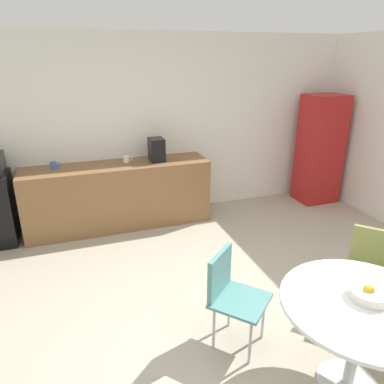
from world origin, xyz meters
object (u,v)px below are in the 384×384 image
coffee_maker (157,150)px  chair_teal (230,288)px  mug_white (54,165)px  mug_green (126,159)px  locker_cabinet (320,149)px  chair_olive (370,263)px  fruit_bowl (370,293)px  round_table (361,319)px

coffee_maker → chair_teal: bearing=-91.0°
mug_white → mug_green: size_ratio=1.00×
mug_white → locker_cabinet: bearing=-2.5°
chair_olive → mug_white: 3.85m
chair_teal → mug_green: bearing=98.0°
locker_cabinet → chair_olive: 2.90m
fruit_bowl → mug_green: size_ratio=2.15×
round_table → mug_white: bearing=120.2°
chair_olive → coffee_maker: 3.01m
chair_teal → mug_white: mug_white is taller
chair_olive → fruit_bowl: 0.94m
round_table → coffee_maker: (-0.60, 3.29, 0.45)m
round_table → mug_green: (-1.02, 3.35, 0.34)m
chair_olive → mug_white: mug_white is taller
locker_cabinet → coffee_maker: (-2.67, 0.10, 0.20)m
locker_cabinet → mug_green: 3.09m
fruit_bowl → mug_white: size_ratio=2.15×
fruit_bowl → mug_green: bearing=108.1°
mug_green → mug_white: bearing=178.7°
round_table → coffee_maker: bearing=100.4°
round_table → fruit_bowl: size_ratio=3.99×
chair_teal → mug_white: (-1.32, 2.64, 0.43)m
round_table → chair_teal: bearing=131.9°
round_table → mug_green: 3.51m
round_table → chair_teal: size_ratio=1.33×
chair_olive → mug_green: 3.24m
fruit_bowl → coffee_maker: (-0.67, 3.26, 0.27)m
coffee_maker → chair_olive: bearing=-63.3°
locker_cabinet → mug_green: bearing=177.1°
chair_olive → coffee_maker: (-1.33, 2.64, 0.54)m
locker_cabinet → mug_white: locker_cabinet is taller
chair_olive → fruit_bowl: (-0.66, -0.62, 0.26)m
locker_cabinet → chair_olive: locker_cabinet is taller
chair_olive → coffee_maker: bearing=116.7°
fruit_bowl → chair_teal: bearing=135.8°
fruit_bowl → round_table: bearing=-156.8°
chair_teal → mug_white: 2.98m
mug_white → coffee_maker: coffee_maker is taller
mug_white → mug_green: same height
locker_cabinet → fruit_bowl: size_ratio=6.22×
round_table → chair_teal: 0.98m
mug_white → coffee_maker: 1.37m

